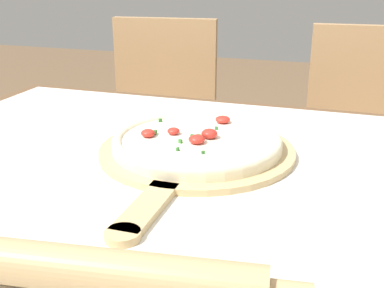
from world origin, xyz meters
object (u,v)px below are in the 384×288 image
Objects in this scene: pizza_peel at (194,154)px; pizza at (197,141)px; rolling_pin at (115,273)px; chair_left at (160,126)px; chair_right at (363,147)px.

pizza_peel is 0.03m from pizza.
pizza is 0.77× the size of rolling_pin.
pizza is at bearing -69.57° from chair_left.
chair_right reaches higher than pizza.
pizza_peel is 1.66× the size of pizza.
chair_left is at bearing 175.89° from chair_right.
chair_left is at bearing 116.43° from pizza_peel.
rolling_pin is at bearing -76.94° from chair_left.
pizza_peel is at bearing 95.82° from rolling_pin.
pizza_peel is 1.27× the size of rolling_pin.
pizza reaches higher than pizza_peel.
chair_left is (-0.37, 0.73, -0.24)m from pizza.
pizza_peel is 0.85m from chair_right.
rolling_pin is (0.04, -0.43, 0.00)m from pizza.
rolling_pin is (0.04, -0.41, 0.02)m from pizza_peel.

